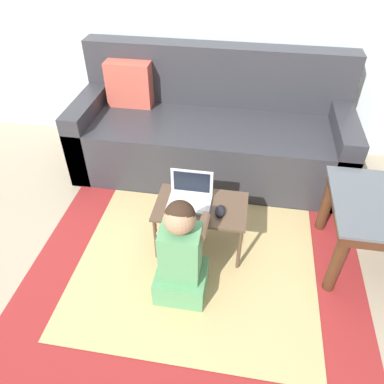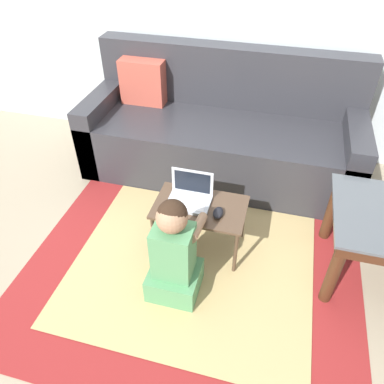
# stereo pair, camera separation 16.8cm
# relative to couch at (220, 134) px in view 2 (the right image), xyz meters

# --- Properties ---
(ground_plane) EXTENTS (16.00, 16.00, 0.00)m
(ground_plane) POSITION_rel_couch_xyz_m (-0.07, -1.12, -0.32)
(ground_plane) COLOR gray
(area_rug) EXTENTS (2.08, 1.81, 0.01)m
(area_rug) POSITION_rel_couch_xyz_m (0.06, -1.12, -0.32)
(area_rug) COLOR maroon
(area_rug) RESTS_ON ground_plane
(couch) EXTENTS (2.14, 0.82, 0.94)m
(couch) POSITION_rel_couch_xyz_m (0.00, 0.00, 0.00)
(couch) COLOR #2D2D33
(couch) RESTS_ON ground_plane
(laptop_desk) EXTENTS (0.57, 0.36, 0.36)m
(laptop_desk) POSITION_rel_couch_xyz_m (0.06, -0.93, -0.01)
(laptop_desk) COLOR #4C3828
(laptop_desk) RESTS_ON ground_plane
(laptop) EXTENTS (0.26, 0.19, 0.20)m
(laptop) POSITION_rel_couch_xyz_m (-0.01, -0.91, 0.07)
(laptop) COLOR #B7BCC6
(laptop) RESTS_ON laptop_desk
(computer_mouse) EXTENTS (0.06, 0.10, 0.04)m
(computer_mouse) POSITION_rel_couch_xyz_m (0.19, -0.98, 0.06)
(computer_mouse) COLOR black
(computer_mouse) RESTS_ON laptop_desk
(person_seated) EXTENTS (0.29, 0.42, 0.69)m
(person_seated) POSITION_rel_couch_xyz_m (0.01, -1.30, -0.01)
(person_seated) COLOR #518E5B
(person_seated) RESTS_ON ground_plane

